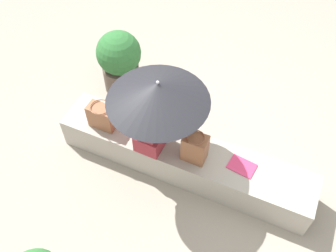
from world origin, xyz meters
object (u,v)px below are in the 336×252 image
object	(u,v)px
person_seated	(151,122)
planter_near	(120,61)
tote_bag_canvas	(102,116)
magazine	(242,166)
parasol	(158,92)
handbag_black	(195,148)

from	to	relation	value
person_seated	planter_near	distance (m)	1.40
tote_bag_canvas	magazine	bearing A→B (deg)	3.79
parasol	magazine	world-z (taller)	parasol
parasol	magazine	bearing A→B (deg)	8.46
tote_bag_canvas	planter_near	distance (m)	1.03
person_seated	tote_bag_canvas	size ratio (longest dim) A/B	2.86
tote_bag_canvas	person_seated	bearing A→B (deg)	-1.50
parasol	tote_bag_canvas	size ratio (longest dim) A/B	3.23
handbag_black	magazine	xyz separation A→B (m)	(0.50, 0.10, -0.17)
planter_near	parasol	bearing A→B (deg)	-43.78
person_seated	tote_bag_canvas	distance (m)	0.66
parasol	planter_near	world-z (taller)	parasol
planter_near	tote_bag_canvas	bearing A→B (deg)	-71.74
person_seated	parasol	xyz separation A→B (m)	(0.10, -0.01, 0.49)
handbag_black	parasol	bearing A→B (deg)	-174.71
planter_near	person_seated	bearing A→B (deg)	-46.35
handbag_black	tote_bag_canvas	distance (m)	1.11
planter_near	handbag_black	bearing A→B (deg)	-33.86
person_seated	handbag_black	bearing A→B (deg)	3.10
person_seated	planter_near	size ratio (longest dim) A/B	1.00
parasol	magazine	xyz separation A→B (m)	(0.90, 0.13, -0.87)
parasol	person_seated	bearing A→B (deg)	174.35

